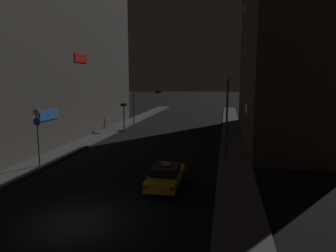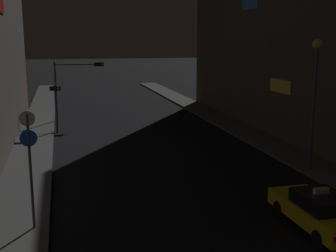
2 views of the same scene
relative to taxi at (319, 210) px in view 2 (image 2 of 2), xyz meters
name	(u,v)px [view 2 (image 2 of 2)]	position (x,y,z in m)	size (l,w,h in m)	color
sidewalk_left	(39,124)	(-10.90, 23.04, -0.66)	(2.49, 60.93, 0.15)	#4C4C4C
sidewalk_right	(214,116)	(4.32, 23.04, -0.66)	(2.49, 60.93, 0.15)	#4C4C4C
taxi	(319,210)	(0.00, 0.00, 0.00)	(1.82, 4.45, 1.62)	yellow
traffic_light_overhead	(75,78)	(-7.82, 23.93, 2.96)	(4.13, 0.42, 5.08)	#47474C
traffic_light_left_kerb	(56,99)	(-9.41, 19.66, 1.85)	(0.80, 0.42, 3.60)	#47474C
sign_pole_left	(30,159)	(-10.18, 2.35, 2.02)	(0.60, 0.10, 4.34)	#47474C
street_lamp_near_block	(315,81)	(3.61, 6.35, 4.11)	(0.52, 0.52, 6.78)	#47474C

